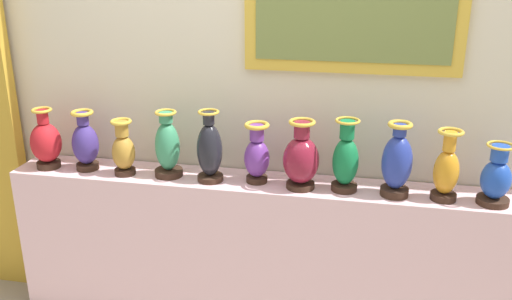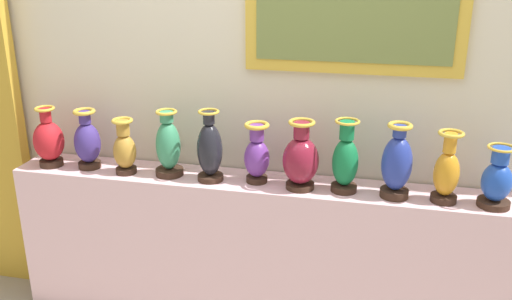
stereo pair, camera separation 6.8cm
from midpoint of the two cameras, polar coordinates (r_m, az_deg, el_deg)
The scene contains 13 objects.
display_shelf at distance 3.18m, azimuth 0.63°, elevation -10.40°, with size 2.73×0.31×0.87m, color beige.
back_wall at distance 3.04m, azimuth 1.77°, elevation 6.13°, with size 4.23×0.14×2.60m.
vase_crimson at distance 3.34m, azimuth -19.85°, elevation 0.88°, with size 0.17×0.17×0.35m.
vase_indigo at distance 3.25m, azimuth -16.26°, elevation 0.80°, with size 0.14×0.14×0.34m.
vase_ochre at distance 3.12m, azimuth -12.66°, elevation 0.10°, with size 0.12×0.12×0.31m.
vase_jade at distance 3.04m, azimuth -8.31°, elevation 0.33°, with size 0.15×0.15×0.37m.
vase_onyx at distance 2.95m, azimuth -4.08°, elevation 0.00°, with size 0.14×0.14×0.39m.
vase_violet at distance 2.92m, azimuth 0.75°, elevation -0.52°, with size 0.13×0.13×0.33m.
vase_burgundy at distance 2.85m, azimuth 5.27°, elevation -0.96°, with size 0.19×0.19×0.36m.
vase_emerald at distance 2.85m, azimuth 9.78°, elevation -1.10°, with size 0.13×0.13×0.38m.
vase_cobalt at distance 2.83m, azimuth 14.84°, elevation -1.39°, with size 0.15×0.15×0.38m.
vase_amber at distance 2.85m, azimuth 19.52°, elevation -2.14°, with size 0.13×0.13×0.36m.
vase_sapphire at distance 2.90m, azimuth 23.98°, elevation -2.91°, with size 0.15×0.15×0.31m.
Camera 2 is at (0.61, -2.68, 2.03)m, focal length 39.19 mm.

